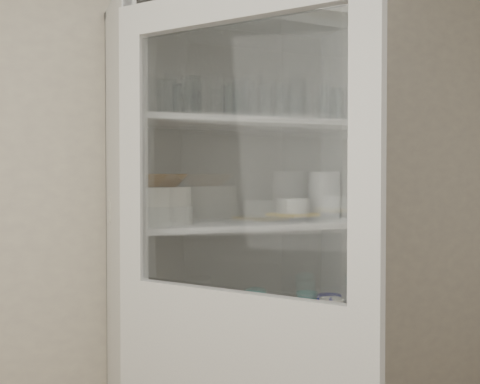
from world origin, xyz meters
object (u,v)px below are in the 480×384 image
object	(u,v)px
goblet_2	(282,102)
white_ramekin	(293,206)
goblet_1	(192,103)
mug_teal	(307,302)
plate_stack_back	(133,210)
cream_bowl	(161,196)
goblet_0	(182,100)
mug_white	(332,309)
mug_blue	(330,305)
grey_bowl_stack	(324,195)
goblet_3	(273,105)
terracotta_bowl	(161,180)
plate_stack_front	(161,215)
glass_platter	(293,218)
cupboard_door	(236,367)
pantry_cabinet	(235,298)
teal_jar	(256,305)
white_canister	(143,310)
yellow_trivet	(293,214)
measuring_cups	(199,323)

from	to	relation	value
goblet_2	white_ramekin	distance (m)	0.44
goblet_1	goblet_2	bearing A→B (deg)	-2.50
mug_teal	plate_stack_back	bearing A→B (deg)	-176.38
goblet_2	plate_stack_back	distance (m)	0.77
cream_bowl	white_ramekin	xyz separation A→B (m)	(0.56, 0.03, -0.05)
goblet_0	mug_white	size ratio (longest dim) A/B	1.72
mug_blue	grey_bowl_stack	bearing A→B (deg)	78.77
goblet_3	mug_blue	xyz separation A→B (m)	(0.19, -0.17, -0.85)
terracotta_bowl	goblet_0	bearing A→B (deg)	45.28
goblet_0	mug_teal	world-z (taller)	goblet_0
plate_stack_front	mug_white	distance (m)	0.79
terracotta_bowl	glass_platter	xyz separation A→B (m)	(0.56, 0.03, -0.16)
goblet_0	grey_bowl_stack	world-z (taller)	goblet_0
cupboard_door	goblet_3	size ratio (longest dim) A/B	11.29
glass_platter	grey_bowl_stack	bearing A→B (deg)	14.47
pantry_cabinet	goblet_3	bearing A→B (deg)	17.63
goblet_0	teal_jar	bearing A→B (deg)	-10.70
white_canister	mug_blue	bearing A→B (deg)	-3.93
plate_stack_back	yellow_trivet	size ratio (longest dim) A/B	1.17
goblet_0	goblet_3	distance (m)	0.41
goblet_2	white_canister	bearing A→B (deg)	-174.16
goblet_0	goblet_1	bearing A→B (deg)	8.80
goblet_0	glass_platter	world-z (taller)	goblet_0
mug_teal	white_canister	distance (m)	0.72
terracotta_bowl	mug_blue	world-z (taller)	terracotta_bowl
pantry_cabinet	teal_jar	bearing A→B (deg)	-26.14
goblet_3	teal_jar	world-z (taller)	goblet_3
plate_stack_back	mug_blue	size ratio (longest dim) A/B	1.70
cream_bowl	measuring_cups	xyz separation A→B (m)	(0.14, -0.02, -0.48)
terracotta_bowl	mug_white	bearing A→B (deg)	-7.55
white_ramekin	teal_jar	bearing A→B (deg)	167.81
cupboard_door	mug_teal	size ratio (longest dim) A/B	21.57
pantry_cabinet	goblet_0	bearing A→B (deg)	175.38
pantry_cabinet	mug_teal	distance (m)	0.33
terracotta_bowl	teal_jar	size ratio (longest dim) A/B	1.87
yellow_trivet	mug_teal	distance (m)	0.40
glass_platter	goblet_2	bearing A→B (deg)	101.47
pantry_cabinet	plate_stack_front	world-z (taller)	pantry_cabinet
goblet_3	mug_white	size ratio (longest dim) A/B	1.82
goblet_2	white_ramekin	bearing A→B (deg)	-78.53
white_ramekin	terracotta_bowl	bearing A→B (deg)	-176.99
pantry_cabinet	terracotta_bowl	distance (m)	0.60
goblet_0	plate_stack_back	bearing A→B (deg)	172.53
glass_platter	goblet_1	bearing A→B (deg)	166.72
teal_jar	white_ramekin	bearing A→B (deg)	-12.19
yellow_trivet	plate_stack_back	bearing A→B (deg)	169.91
mug_white	white_canister	bearing A→B (deg)	169.98
goblet_1	plate_stack_back	size ratio (longest dim) A/B	0.82
plate_stack_back	white_ramekin	xyz separation A→B (m)	(0.64, -0.11, 0.01)
glass_platter	goblet_3	bearing A→B (deg)	104.00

